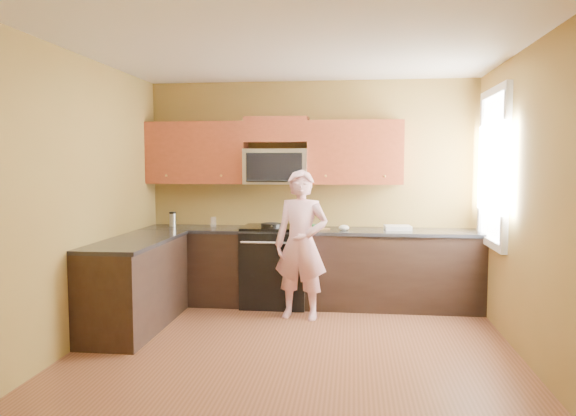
# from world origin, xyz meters

# --- Properties ---
(floor) EXTENTS (4.00, 4.00, 0.00)m
(floor) POSITION_xyz_m (0.00, 0.00, 0.00)
(floor) COLOR brown
(floor) RESTS_ON ground
(ceiling) EXTENTS (4.00, 4.00, 0.00)m
(ceiling) POSITION_xyz_m (0.00, 0.00, 2.70)
(ceiling) COLOR white
(ceiling) RESTS_ON ground
(wall_back) EXTENTS (4.00, 0.00, 4.00)m
(wall_back) POSITION_xyz_m (0.00, 2.00, 1.35)
(wall_back) COLOR olive
(wall_back) RESTS_ON ground
(wall_front) EXTENTS (4.00, 0.00, 4.00)m
(wall_front) POSITION_xyz_m (0.00, -2.00, 1.35)
(wall_front) COLOR olive
(wall_front) RESTS_ON ground
(wall_left) EXTENTS (0.00, 4.00, 4.00)m
(wall_left) POSITION_xyz_m (-2.00, 0.00, 1.35)
(wall_left) COLOR olive
(wall_left) RESTS_ON ground
(wall_right) EXTENTS (0.00, 4.00, 4.00)m
(wall_right) POSITION_xyz_m (2.00, 0.00, 1.35)
(wall_right) COLOR olive
(wall_right) RESTS_ON ground
(cabinet_back_run) EXTENTS (4.00, 0.60, 0.88)m
(cabinet_back_run) POSITION_xyz_m (0.00, 1.70, 0.44)
(cabinet_back_run) COLOR black
(cabinet_back_run) RESTS_ON floor
(cabinet_left_run) EXTENTS (0.60, 1.60, 0.88)m
(cabinet_left_run) POSITION_xyz_m (-1.70, 0.60, 0.44)
(cabinet_left_run) COLOR black
(cabinet_left_run) RESTS_ON floor
(countertop_back) EXTENTS (4.00, 0.62, 0.04)m
(countertop_back) POSITION_xyz_m (0.00, 1.69, 0.90)
(countertop_back) COLOR black
(countertop_back) RESTS_ON cabinet_back_run
(countertop_left) EXTENTS (0.62, 1.60, 0.04)m
(countertop_left) POSITION_xyz_m (-1.69, 0.60, 0.90)
(countertop_left) COLOR black
(countertop_left) RESTS_ON cabinet_left_run
(stove) EXTENTS (0.76, 0.65, 0.95)m
(stove) POSITION_xyz_m (-0.40, 1.68, 0.47)
(stove) COLOR black
(stove) RESTS_ON floor
(microwave) EXTENTS (0.76, 0.40, 0.42)m
(microwave) POSITION_xyz_m (-0.40, 1.80, 1.45)
(microwave) COLOR silver
(microwave) RESTS_ON wall_back
(upper_cab_left) EXTENTS (1.22, 0.33, 0.75)m
(upper_cab_left) POSITION_xyz_m (-1.39, 1.83, 1.45)
(upper_cab_left) COLOR brown
(upper_cab_left) RESTS_ON wall_back
(upper_cab_right) EXTENTS (1.12, 0.33, 0.75)m
(upper_cab_right) POSITION_xyz_m (0.54, 1.83, 1.45)
(upper_cab_right) COLOR brown
(upper_cab_right) RESTS_ON wall_back
(upper_cab_over_mw) EXTENTS (0.76, 0.33, 0.30)m
(upper_cab_over_mw) POSITION_xyz_m (-0.40, 1.83, 2.10)
(upper_cab_over_mw) COLOR brown
(upper_cab_over_mw) RESTS_ON wall_back
(window) EXTENTS (0.06, 1.06, 1.66)m
(window) POSITION_xyz_m (1.98, 1.20, 1.65)
(window) COLOR white
(window) RESTS_ON wall_right
(woman) EXTENTS (0.66, 0.49, 1.63)m
(woman) POSITION_xyz_m (-0.04, 1.15, 0.81)
(woman) COLOR pink
(woman) RESTS_ON floor
(frying_pan) EXTENTS (0.32, 0.47, 0.06)m
(frying_pan) POSITION_xyz_m (-0.42, 1.50, 0.95)
(frying_pan) COLOR black
(frying_pan) RESTS_ON stove
(butter_tub) EXTENTS (0.14, 0.14, 0.08)m
(butter_tub) POSITION_xyz_m (0.06, 1.59, 0.92)
(butter_tub) COLOR yellow
(butter_tub) RESTS_ON countertop_back
(toast_slice) EXTENTS (0.11, 0.11, 0.01)m
(toast_slice) POSITION_xyz_m (0.20, 1.64, 0.93)
(toast_slice) COLOR #B27F47
(toast_slice) RESTS_ON countertop_back
(napkin_a) EXTENTS (0.11, 0.12, 0.06)m
(napkin_a) POSITION_xyz_m (-0.05, 1.52, 0.95)
(napkin_a) COLOR silver
(napkin_a) RESTS_ON countertop_back
(napkin_b) EXTENTS (0.12, 0.14, 0.07)m
(napkin_b) POSITION_xyz_m (0.42, 1.59, 0.95)
(napkin_b) COLOR silver
(napkin_b) RESTS_ON countertop_back
(dish_towel) EXTENTS (0.32, 0.26, 0.05)m
(dish_towel) POSITION_xyz_m (1.04, 1.73, 0.95)
(dish_towel) COLOR white
(dish_towel) RESTS_ON countertop_back
(travel_mug) EXTENTS (0.08, 0.08, 0.18)m
(travel_mug) POSITION_xyz_m (-1.70, 1.77, 0.92)
(travel_mug) COLOR silver
(travel_mug) RESTS_ON countertop_back
(glass_c) EXTENTS (0.07, 0.07, 0.12)m
(glass_c) POSITION_xyz_m (-1.18, 1.78, 0.98)
(glass_c) COLOR silver
(glass_c) RESTS_ON countertop_back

